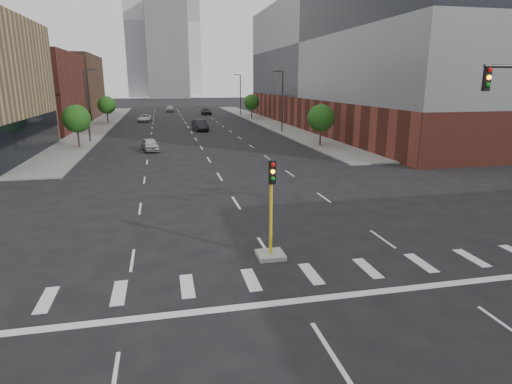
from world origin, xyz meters
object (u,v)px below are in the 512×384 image
object	(u,v)px
car_mid_right	(200,125)
car_deep_right	(206,112)
car_far_left	(144,118)
car_near_left	(150,145)
car_distant	(170,108)
median_traffic_signal	(271,237)

from	to	relation	value
car_mid_right	car_deep_right	distance (m)	33.30
car_mid_right	car_far_left	xyz separation A→B (m)	(-9.12, 18.06, -0.18)
car_near_left	car_far_left	size ratio (longest dim) A/B	0.85
car_near_left	car_far_left	bearing A→B (deg)	83.74
car_near_left	car_far_left	distance (m)	37.24
car_far_left	car_deep_right	distance (m)	20.15
car_mid_right	car_near_left	bearing A→B (deg)	-117.27
car_far_left	car_distant	size ratio (longest dim) A/B	0.98
car_deep_right	car_distant	bearing A→B (deg)	122.99
car_near_left	car_distant	bearing A→B (deg)	77.65
car_far_left	car_distant	distance (m)	27.14
car_distant	car_deep_right	bearing A→B (deg)	-55.05
car_mid_right	car_far_left	world-z (taller)	car_mid_right
car_mid_right	car_deep_right	world-z (taller)	car_mid_right
car_mid_right	car_distant	bearing A→B (deg)	88.25
median_traffic_signal	car_near_left	world-z (taller)	median_traffic_signal
car_distant	car_far_left	bearing A→B (deg)	-101.34
median_traffic_signal	car_far_left	size ratio (longest dim) A/B	0.90
car_distant	median_traffic_signal	bearing A→B (deg)	-88.38
car_near_left	car_distant	world-z (taller)	car_distant
median_traffic_signal	car_distant	bearing A→B (deg)	91.27
car_near_left	car_deep_right	size ratio (longest dim) A/B	0.82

